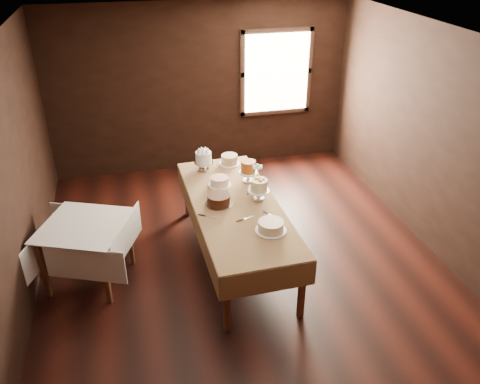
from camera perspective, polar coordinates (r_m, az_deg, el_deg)
name	(u,v)px	position (r m, az deg, el deg)	size (l,w,h in m)	color
floor	(244,264)	(6.27, 0.43, -8.48)	(5.00, 6.00, 0.01)	black
ceiling	(245,40)	(5.08, 0.56, 17.45)	(5.00, 6.00, 0.01)	beige
wall_back	(200,89)	(8.28, -4.67, 11.97)	(5.00, 0.02, 2.80)	black
wall_front	(363,374)	(3.27, 14.20, -20.04)	(5.00, 0.02, 2.80)	black
wall_left	(9,191)	(5.55, -25.44, 0.13)	(0.02, 6.00, 2.80)	black
wall_right	(439,145)	(6.55, 22.31, 5.12)	(0.02, 6.00, 2.80)	black
window	(277,73)	(8.46, 4.32, 13.76)	(1.10, 0.05, 1.30)	#FFEABF
display_table	(236,208)	(5.97, -0.52, -1.90)	(1.09, 2.65, 0.81)	#482717
side_table	(85,231)	(5.92, -17.76, -4.43)	(1.21, 1.21, 0.79)	#482717
cake_meringue	(204,161)	(6.73, -4.28, 3.59)	(0.29, 0.29, 0.28)	silver
cake_speckled	(229,160)	(6.90, -1.25, 3.80)	(0.30, 0.30, 0.14)	white
cake_lattice	(220,182)	(6.33, -2.40, 1.17)	(0.32, 0.32, 0.11)	white
cake_caramel	(248,172)	(6.41, 0.97, 2.34)	(0.26, 0.26, 0.30)	white
cake_chocolate	(219,200)	(5.90, -2.51, -0.94)	(0.39, 0.39, 0.13)	silver
cake_flowers	(259,190)	(6.00, 2.23, 0.21)	(0.27, 0.27, 0.27)	white
cake_cream	(271,227)	(5.41, 3.64, -4.07)	(0.35, 0.35, 0.12)	white
cake_server_a	(249,217)	(5.67, 1.02, -3.01)	(0.24, 0.03, 0.01)	silver
cake_server_b	(274,216)	(5.70, 3.97, -2.87)	(0.24, 0.03, 0.01)	silver
cake_server_d	(249,188)	(6.28, 1.07, 0.45)	(0.24, 0.03, 0.01)	silver
cake_server_e	(211,217)	(5.68, -3.42, -2.98)	(0.24, 0.03, 0.01)	silver
flower_vase	(257,184)	(6.25, 2.02, 0.93)	(0.12, 0.12, 0.13)	#2D2823
flower_bouquet	(257,171)	(6.17, 2.05, 2.44)	(0.14, 0.14, 0.20)	white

